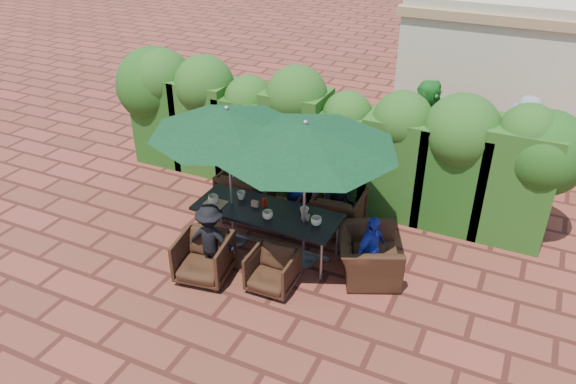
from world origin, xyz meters
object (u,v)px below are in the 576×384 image
at_px(umbrella_right, 305,136).
at_px(chair_far_right, 339,210).
at_px(dining_table, 267,215).
at_px(chair_far_mid, 284,206).
at_px(chair_near_left, 204,256).
at_px(umbrella_left, 227,121).
at_px(chair_end_right, 369,249).
at_px(chair_far_left, 246,188).
at_px(chair_near_right, 272,269).

height_order(umbrella_right, chair_far_right, umbrella_right).
distance_m(dining_table, umbrella_right, 1.68).
distance_m(umbrella_right, chair_far_mid, 2.20).
distance_m(chair_far_mid, chair_far_right, 0.99).
bearing_deg(dining_table, chair_near_left, -117.26).
bearing_deg(umbrella_left, umbrella_right, 0.13).
bearing_deg(umbrella_left, chair_end_right, 2.66).
bearing_deg(chair_far_left, chair_far_right, -175.29).
relative_size(chair_far_right, chair_near_right, 1.19).
distance_m(chair_far_left, chair_far_mid, 0.86).
xyz_separation_m(dining_table, umbrella_left, (-0.62, -0.04, 1.54)).
height_order(umbrella_left, chair_end_right, umbrella_left).
xyz_separation_m(chair_near_left, chair_end_right, (2.27, 1.14, 0.07)).
relative_size(dining_table, umbrella_left, 0.98).
bearing_deg(chair_near_left, chair_far_mid, 67.72).
distance_m(chair_far_left, chair_far_right, 1.81).
bearing_deg(chair_far_mid, chair_near_left, 70.86).
bearing_deg(chair_far_left, umbrella_right, 150.60).
relative_size(dining_table, chair_end_right, 2.23).
relative_size(dining_table, chair_far_mid, 3.49).
height_order(dining_table, umbrella_right, umbrella_right).
distance_m(umbrella_left, chair_near_right, 2.33).
xyz_separation_m(umbrella_right, chair_end_right, (1.05, 0.11, -1.74)).
relative_size(umbrella_left, chair_near_right, 3.54).
bearing_deg(umbrella_left, chair_far_right, 35.96).
bearing_deg(umbrella_right, chair_near_left, -139.79).
relative_size(umbrella_right, chair_near_right, 4.02).
distance_m(umbrella_right, chair_near_left, 2.42).
bearing_deg(chair_far_right, chair_near_right, 77.76).
xyz_separation_m(umbrella_right, chair_near_right, (-0.15, -0.81, -1.87)).
relative_size(umbrella_left, chair_near_left, 3.10).
bearing_deg(umbrella_left, chair_far_left, 107.51).
height_order(chair_far_left, chair_far_right, chair_far_left).
xyz_separation_m(dining_table, chair_far_left, (-0.95, 0.97, -0.24)).
bearing_deg(chair_near_right, umbrella_left, 143.31).
xyz_separation_m(umbrella_right, chair_near_left, (-1.22, -1.03, -1.82)).
distance_m(chair_far_left, chair_near_left, 2.08).
bearing_deg(chair_end_right, dining_table, 68.19).
xyz_separation_m(umbrella_left, chair_far_mid, (0.53, 0.88, -1.87)).
height_order(chair_far_left, chair_end_right, chair_end_right).
height_order(chair_near_left, chair_end_right, chair_end_right).
relative_size(dining_table, chair_near_left, 3.03).
bearing_deg(dining_table, chair_near_right, -58.73).
height_order(umbrella_right, chair_far_left, umbrella_right).
distance_m(chair_far_mid, chair_end_right, 1.97).
bearing_deg(chair_near_left, chair_far_right, 47.20).
relative_size(umbrella_left, chair_far_left, 2.84).
distance_m(dining_table, chair_far_right, 1.37).
xyz_separation_m(dining_table, chair_near_right, (0.52, -0.85, -0.33)).
bearing_deg(chair_far_right, chair_far_mid, 10.10).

